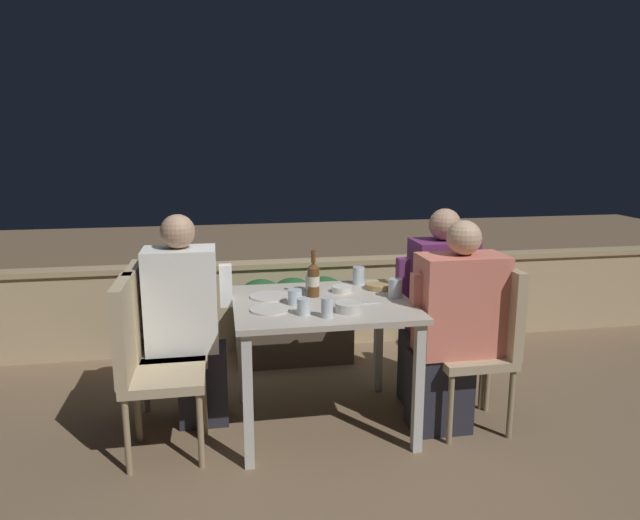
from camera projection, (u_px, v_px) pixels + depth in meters
ground_plane at (322, 423)px, 3.33m from camera, size 16.00×16.00×0.00m
parapet_wall at (292, 303)px, 4.53m from camera, size 9.00×0.18×0.69m
dining_table at (322, 318)px, 3.19m from camera, size 0.98×0.86×0.74m
planter_hedge at (293, 315)px, 4.22m from camera, size 0.85×0.47×0.62m
chair_left_near at (143, 354)px, 2.90m from camera, size 0.42×0.41×0.94m
chair_left_far at (152, 333)px, 3.21m from camera, size 0.42×0.41×0.94m
person_white_polo at (188, 321)px, 3.23m from camera, size 0.48×0.26×1.23m
chair_right_near at (487, 333)px, 3.21m from camera, size 0.42×0.41×0.94m
person_coral_top at (453, 328)px, 3.17m from camera, size 0.52×0.26×1.20m
chair_right_far at (466, 315)px, 3.53m from camera, size 0.42×0.41×0.94m
person_purple_stripe at (436, 307)px, 3.48m from camera, size 0.47×0.26×1.23m
beer_bottle at (313, 279)px, 3.25m from camera, size 0.07×0.07×0.27m
plate_0 at (270, 309)px, 3.00m from camera, size 0.21×0.21×0.01m
plate_1 at (270, 296)px, 3.25m from camera, size 0.23×0.23×0.01m
bowl_0 at (348, 306)px, 2.97m from camera, size 0.14×0.14×0.05m
bowl_1 at (342, 289)px, 3.36m from camera, size 0.12×0.12×0.04m
bowl_2 at (379, 286)px, 3.43m from camera, size 0.17×0.17×0.03m
glass_cup_0 at (359, 276)px, 3.53m from camera, size 0.07×0.07×0.11m
glass_cup_1 at (327, 307)px, 2.88m from camera, size 0.06×0.06×0.10m
glass_cup_2 at (311, 281)px, 3.36m from camera, size 0.07×0.07×0.12m
glass_cup_3 at (304, 307)px, 2.92m from camera, size 0.07×0.07×0.09m
glass_cup_4 at (295, 297)px, 3.11m from camera, size 0.08×0.08×0.08m
glass_cup_5 at (395, 288)px, 3.24m from camera, size 0.08×0.08×0.11m
fork_0 at (366, 303)px, 3.12m from camera, size 0.17×0.03×0.01m
potted_plant at (476, 307)px, 4.17m from camera, size 0.32×0.32×0.68m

